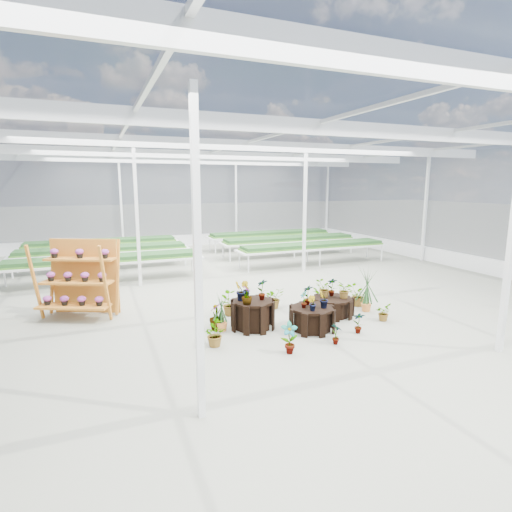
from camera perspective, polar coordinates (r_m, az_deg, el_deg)
name	(u,v)px	position (r m, az deg, el deg)	size (l,w,h in m)	color
ground_plane	(276,310)	(10.53, 2.85, -7.78)	(24.00, 24.00, 0.00)	gray
greenhouse_shell	(277,225)	(10.06, 2.96, 4.50)	(18.00, 24.00, 4.50)	white
steel_frame	(277,225)	(10.06, 2.96, 4.50)	(18.00, 24.00, 4.50)	silver
nursery_benches	(205,252)	(17.06, -7.30, 0.57)	(16.00, 7.00, 0.84)	silver
plinth_tall	(253,314)	(9.18, -0.49, -8.34)	(0.97, 0.97, 0.66)	black
plinth_mid	(312,319)	(9.18, 7.98, -8.85)	(1.01, 1.01, 0.53)	black
plinth_low	(333,307)	(10.26, 10.91, -7.10)	(1.02, 1.02, 0.46)	black
shelf_rack	(78,280)	(10.68, -24.12, -3.11)	(1.80, 0.95, 1.91)	#AD661E
nursery_plants	(296,302)	(9.79, 5.78, -6.50)	(4.88, 3.15, 1.32)	#1C3E1B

